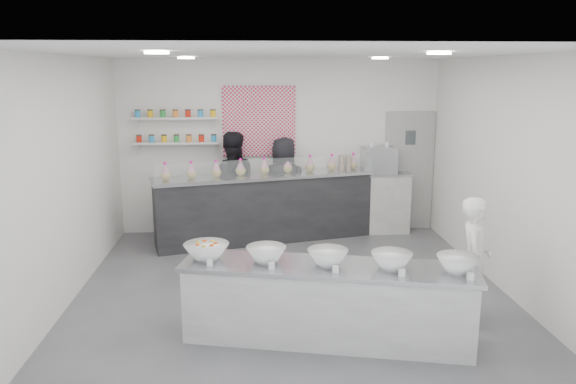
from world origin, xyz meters
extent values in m
plane|color=#515156|center=(0.00, 0.00, 0.00)|extent=(6.00, 6.00, 0.00)
plane|color=white|center=(0.00, 0.00, 3.00)|extent=(6.00, 6.00, 0.00)
plane|color=white|center=(0.00, 3.00, 1.50)|extent=(5.50, 0.00, 5.50)
plane|color=white|center=(-2.75, 0.00, 1.50)|extent=(0.00, 6.00, 6.00)
plane|color=white|center=(2.75, 0.00, 1.50)|extent=(0.00, 6.00, 6.00)
cube|color=#979794|center=(2.30, 2.97, 1.05)|extent=(0.88, 0.04, 2.10)
cube|color=#CC1649|center=(-0.35, 2.98, 1.95)|extent=(1.25, 0.03, 1.20)
cube|color=silver|center=(-1.75, 2.90, 1.60)|extent=(1.45, 0.22, 0.04)
cube|color=silver|center=(-1.75, 2.90, 2.02)|extent=(1.45, 0.22, 0.04)
cylinder|color=white|center=(-1.40, -1.00, 2.98)|extent=(0.24, 0.24, 0.02)
cylinder|color=white|center=(1.40, -1.00, 2.98)|extent=(0.24, 0.24, 0.02)
cylinder|color=white|center=(-1.40, 1.60, 2.98)|extent=(0.24, 0.24, 0.02)
cylinder|color=white|center=(1.40, 1.60, 2.98)|extent=(0.24, 0.24, 0.02)
cube|color=#A6A5A1|center=(0.28, -1.21, 0.42)|extent=(3.15, 1.36, 0.84)
cube|color=black|center=(-0.28, 2.40, 0.57)|extent=(3.70, 1.56, 1.13)
cube|color=white|center=(-0.20, 2.10, 1.28)|extent=(3.48, 0.92, 0.31)
cube|color=#A6A5A1|center=(1.55, 2.78, 0.53)|extent=(1.42, 0.45, 1.06)
cube|color=#93969E|center=(1.71, 2.78, 1.28)|extent=(0.58, 0.40, 0.44)
imported|color=white|center=(1.98, -0.88, 0.73)|extent=(0.53, 0.63, 1.46)
imported|color=black|center=(-0.83, 2.65, 0.91)|extent=(0.90, 0.72, 1.81)
imported|color=black|center=(0.05, 2.65, 0.86)|extent=(0.94, 0.71, 1.71)
camera|label=1|loc=(-0.50, -6.68, 2.82)|focal=35.00mm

